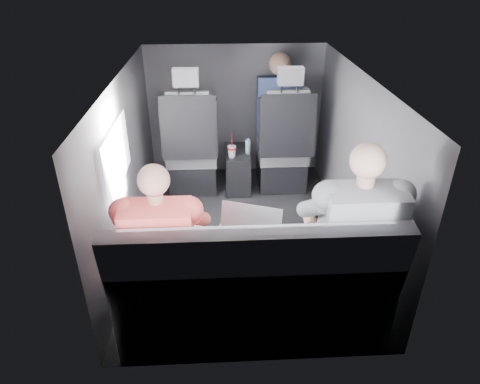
{
  "coord_description": "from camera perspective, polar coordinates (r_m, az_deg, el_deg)",
  "views": [
    {
      "loc": [
        -0.19,
        -3.02,
        2.1
      ],
      "look_at": [
        -0.03,
        -0.05,
        0.45
      ],
      "focal_mm": 32.0,
      "sensor_mm": 36.0,
      "label": 1
    }
  ],
  "objects": [
    {
      "name": "side_window",
      "position": [
        3.05,
        -16.04,
        4.66
      ],
      "size": [
        0.02,
        0.75,
        0.42
      ],
      "primitive_type": "cube",
      "color": "white",
      "rests_on": "panel_left"
    },
    {
      "name": "laptop_silver",
      "position": [
        2.64,
        1.21,
        -4.68
      ],
      "size": [
        0.43,
        0.44,
        0.26
      ],
      "color": "silver",
      "rests_on": "rear_bench"
    },
    {
      "name": "soda_cup",
      "position": [
        4.1,
        -1.09,
        5.49
      ],
      "size": [
        0.08,
        0.08,
        0.25
      ],
      "color": "white",
      "rests_on": "center_console"
    },
    {
      "name": "rear_bench",
      "position": [
        2.66,
        1.77,
        -13.39
      ],
      "size": [
        1.6,
        0.57,
        0.92
      ],
      "color": "slate",
      "rests_on": "floor"
    },
    {
      "name": "front_seat_right",
      "position": [
        4.26,
        5.76,
        5.37
      ],
      "size": [
        0.52,
        0.58,
        1.26
      ],
      "color": "black",
      "rests_on": "floor"
    },
    {
      "name": "ceiling",
      "position": [
        3.11,
        0.43,
        15.07
      ],
      "size": [
        2.6,
        2.6,
        0.0
      ],
      "primitive_type": "plane",
      "rotation": [
        3.14,
        0.0,
        0.0
      ],
      "color": "#B2B2AD",
      "rests_on": "panel_back"
    },
    {
      "name": "laptop_black",
      "position": [
        2.73,
        12.64,
        -4.28
      ],
      "size": [
        0.44,
        0.49,
        0.26
      ],
      "color": "black",
      "rests_on": "passenger_rear_right"
    },
    {
      "name": "floor",
      "position": [
        3.68,
        0.35,
        -5.77
      ],
      "size": [
        2.6,
        2.6,
        0.0
      ],
      "primitive_type": "plane",
      "color": "black",
      "rests_on": "ground"
    },
    {
      "name": "seatbelt",
      "position": [
        3.96,
        6.4,
        9.67
      ],
      "size": [
        0.35,
        0.11,
        0.59
      ],
      "primitive_type": "cube",
      "rotation": [
        -0.14,
        0.49,
        0.0
      ],
      "color": "black",
      "rests_on": "front_seat_right"
    },
    {
      "name": "laptop_white",
      "position": [
        2.69,
        -9.9,
        -4.51
      ],
      "size": [
        0.36,
        0.35,
        0.25
      ],
      "color": "silver",
      "rests_on": "passenger_rear_left"
    },
    {
      "name": "panel_left",
      "position": [
        3.41,
        -14.9,
        3.29
      ],
      "size": [
        0.02,
        2.6,
        1.35
      ],
      "primitive_type": "cube",
      "color": "#56565B",
      "rests_on": "floor"
    },
    {
      "name": "passenger_rear_left",
      "position": [
        2.56,
        -10.11,
        -7.09
      ],
      "size": [
        0.48,
        0.6,
        1.19
      ],
      "color": "#313236",
      "rests_on": "rear_bench"
    },
    {
      "name": "water_bottle",
      "position": [
        4.2,
        1.06,
        6.09
      ],
      "size": [
        0.05,
        0.05,
        0.15
      ],
      "color": "#A4C0DE",
      "rests_on": "center_console"
    },
    {
      "name": "panel_back",
      "position": [
        2.24,
        2.41,
        -10.56
      ],
      "size": [
        1.8,
        0.02,
        1.35
      ],
      "primitive_type": "cube",
      "color": "#56565B",
      "rests_on": "floor"
    },
    {
      "name": "passenger_front_right",
      "position": [
        4.37,
        5.09,
        11.02
      ],
      "size": [
        0.42,
        0.42,
        0.88
      ],
      "color": "navy",
      "rests_on": "front_seat_right"
    },
    {
      "name": "panel_right",
      "position": [
        3.51,
        15.25,
        3.97
      ],
      "size": [
        0.02,
        2.6,
        1.35
      ],
      "primitive_type": "cube",
      "color": "#56565B",
      "rests_on": "floor"
    },
    {
      "name": "front_seat_left",
      "position": [
        4.22,
        -6.45,
        5.1
      ],
      "size": [
        0.52,
        0.58,
        1.26
      ],
      "color": "black",
      "rests_on": "floor"
    },
    {
      "name": "passenger_rear_right",
      "position": [
        2.62,
        14.4,
        -5.61
      ],
      "size": [
        0.54,
        0.65,
        1.28
      ],
      "color": "navy",
      "rests_on": "rear_bench"
    },
    {
      "name": "panel_front",
      "position": [
        4.55,
        -0.62,
        10.77
      ],
      "size": [
        1.8,
        0.02,
        1.35
      ],
      "primitive_type": "cube",
      "color": "#56565B",
      "rests_on": "floor"
    },
    {
      "name": "center_console",
      "position": [
        4.34,
        -0.33,
        3.06
      ],
      "size": [
        0.24,
        0.48,
        0.41
      ],
      "color": "black",
      "rests_on": "floor"
    }
  ]
}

